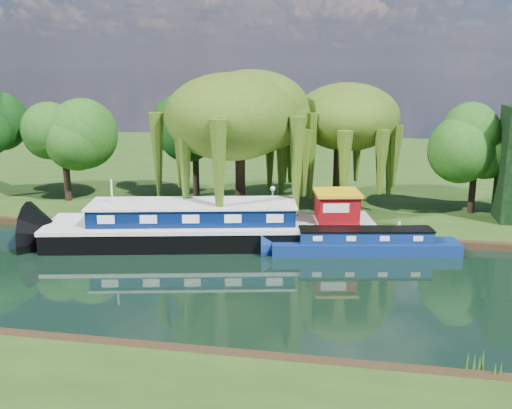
# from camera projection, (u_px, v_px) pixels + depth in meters

# --- Properties ---
(ground) EXTENTS (120.00, 120.00, 0.00)m
(ground) POSITION_uv_depth(u_px,v_px,m) (233.00, 282.00, 30.10)
(ground) COLOR black
(far_bank) EXTENTS (120.00, 52.00, 0.45)m
(far_bank) POSITION_uv_depth(u_px,v_px,m) (301.00, 167.00, 62.52)
(far_bank) COLOR #1E390F
(far_bank) RESTS_ON ground
(dutch_barge) EXTENTS (21.27, 8.86, 4.38)m
(dutch_barge) POSITION_uv_depth(u_px,v_px,m) (214.00, 227.00, 36.41)
(dutch_barge) COLOR black
(dutch_barge) RESTS_ON ground
(narrowboat) EXTENTS (11.52, 3.91, 1.66)m
(narrowboat) POSITION_uv_depth(u_px,v_px,m) (365.00, 243.00, 34.60)
(narrowboat) COLOR navy
(narrowboat) RESTS_ON ground
(red_dinghy) EXTENTS (2.76, 2.02, 0.56)m
(red_dinghy) POSITION_uv_depth(u_px,v_px,m) (134.00, 237.00, 37.91)
(red_dinghy) COLOR maroon
(red_dinghy) RESTS_ON ground
(willow_left) EXTENTS (8.25, 8.25, 9.88)m
(willow_left) POSITION_uv_depth(u_px,v_px,m) (240.00, 117.00, 39.52)
(willow_left) COLOR black
(willow_left) RESTS_ON far_bank
(willow_right) EXTENTS (7.01, 7.01, 8.53)m
(willow_right) POSITION_uv_depth(u_px,v_px,m) (339.00, 127.00, 41.93)
(willow_right) COLOR black
(willow_right) RESTS_ON far_bank
(tree_far_left) EXTENTS (4.87, 4.87, 7.84)m
(tree_far_left) POSITION_uv_depth(u_px,v_px,m) (63.00, 134.00, 45.00)
(tree_far_left) COLOR black
(tree_far_left) RESTS_ON far_bank
(tree_far_mid) EXTENTS (4.65, 4.65, 7.61)m
(tree_far_mid) POSITION_uv_depth(u_px,v_px,m) (195.00, 133.00, 46.71)
(tree_far_mid) COLOR black
(tree_far_mid) RESTS_ON far_bank
(tree_far_right) EXTENTS (4.24, 4.24, 6.95)m
(tree_far_right) POSITION_uv_depth(u_px,v_px,m) (476.00, 149.00, 41.27)
(tree_far_right) COLOR black
(tree_far_right) RESTS_ON far_bank
(lamppost) EXTENTS (0.36, 0.36, 2.56)m
(lamppost) POSITION_uv_depth(u_px,v_px,m) (273.00, 194.00, 39.46)
(lamppost) COLOR silver
(lamppost) RESTS_ON far_bank
(mooring_posts) EXTENTS (19.16, 0.16, 1.00)m
(mooring_posts) POSITION_uv_depth(u_px,v_px,m) (253.00, 222.00, 37.98)
(mooring_posts) COLOR silver
(mooring_posts) RESTS_ON far_bank
(reeds_near) EXTENTS (33.70, 1.50, 1.10)m
(reeds_near) POSITION_uv_depth(u_px,v_px,m) (366.00, 353.00, 21.53)
(reeds_near) COLOR #1F4E15
(reeds_near) RESTS_ON ground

